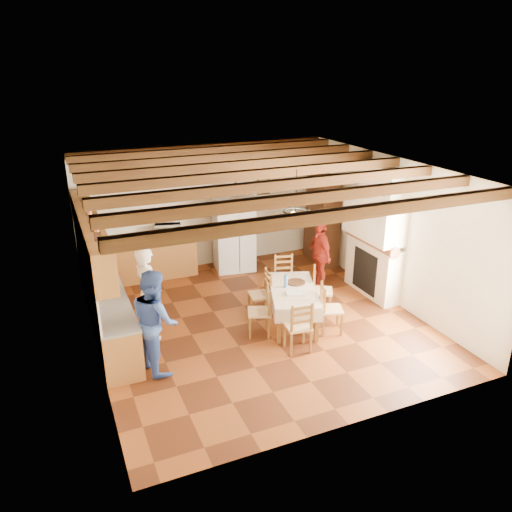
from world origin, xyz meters
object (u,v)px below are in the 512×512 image
(dining_table, at_px, (293,293))
(chair_left_far, at_px, (260,294))
(person_man, at_px, (148,293))
(microwave, at_px, (168,232))
(hutch, at_px, (322,219))
(chair_right_far, at_px, (322,290))
(chair_end_near, at_px, (298,325))
(refrigerator, at_px, (234,233))
(person_woman_red, at_px, (319,254))
(chair_right_near, at_px, (331,308))
(chair_left_near, at_px, (259,311))
(person_woman_blue, at_px, (155,321))
(chair_end_far, at_px, (285,278))

(dining_table, relative_size, chair_left_far, 1.91)
(person_man, relative_size, microwave, 2.97)
(hutch, height_order, dining_table, hutch)
(chair_right_far, distance_m, chair_end_near, 1.55)
(refrigerator, relative_size, hutch, 0.83)
(hutch, distance_m, person_woman_red, 1.61)
(chair_right_near, height_order, chair_right_far, same)
(person_woman_red, bearing_deg, refrigerator, -138.58)
(chair_left_near, distance_m, person_woman_blue, 2.03)
(chair_left_near, relative_size, person_man, 0.54)
(dining_table, bearing_deg, refrigerator, 91.07)
(hutch, distance_m, chair_end_near, 4.38)
(dining_table, height_order, chair_left_near, chair_left_near)
(microwave, bearing_deg, hutch, 3.41)
(chair_left_far, height_order, microwave, microwave)
(chair_end_far, distance_m, person_woman_red, 1.06)
(chair_left_near, xyz_separation_m, microwave, (-0.82, 3.41, 0.58))
(chair_left_far, height_order, chair_right_near, same)
(chair_end_far, xyz_separation_m, person_woman_red, (0.98, 0.28, 0.29))
(refrigerator, distance_m, person_man, 3.56)
(chair_left_far, relative_size, person_man, 0.54)
(chair_end_near, relative_size, person_man, 0.54)
(dining_table, distance_m, person_woman_red, 1.85)
(person_woman_red, distance_m, microwave, 3.52)
(microwave, bearing_deg, person_woman_red, -21.16)
(chair_left_near, bearing_deg, refrigerator, -171.81)
(chair_end_near, bearing_deg, hutch, -118.72)
(chair_end_near, xyz_separation_m, person_woman_blue, (-2.37, 0.42, 0.39))
(chair_right_far, bearing_deg, microwave, 66.29)
(chair_left_far, distance_m, chair_end_near, 1.41)
(refrigerator, distance_m, chair_left_far, 2.59)
(person_woman_red, xyz_separation_m, microwave, (-2.91, 1.97, 0.29))
(chair_right_far, bearing_deg, chair_end_near, 163.22)
(chair_end_near, relative_size, person_woman_blue, 0.55)
(dining_table, height_order, microwave, microwave)
(person_woman_blue, bearing_deg, refrigerator, -46.64)
(chair_left_near, relative_size, chair_right_near, 1.00)
(person_woman_red, bearing_deg, person_woman_blue, -63.26)
(hutch, relative_size, chair_right_far, 2.29)
(chair_left_far, bearing_deg, person_man, -84.40)
(chair_right_far, relative_size, chair_end_near, 1.00)
(chair_end_near, distance_m, person_man, 2.73)
(chair_left_near, height_order, person_woman_blue, person_woman_blue)
(hutch, xyz_separation_m, person_woman_red, (-0.83, -1.34, -0.33))
(hutch, height_order, chair_right_far, hutch)
(chair_end_far, relative_size, person_man, 0.54)
(dining_table, xyz_separation_m, chair_right_near, (0.51, -0.57, -0.16))
(chair_right_near, xyz_separation_m, person_woman_red, (0.81, 1.87, 0.29))
(chair_end_near, relative_size, person_woman_red, 0.62)
(chair_left_far, height_order, chair_end_near, same)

